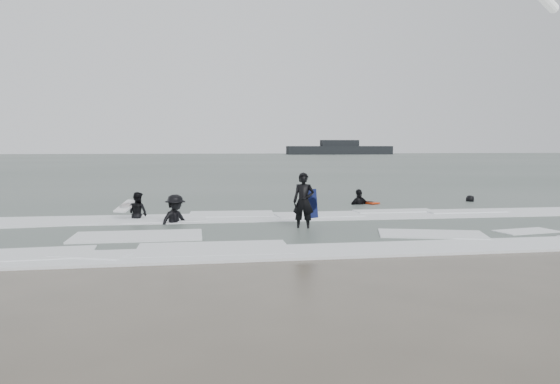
{
  "coord_description": "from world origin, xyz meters",
  "views": [
    {
      "loc": [
        -2.83,
        -14.25,
        2.78
      ],
      "look_at": [
        0.0,
        5.0,
        1.1
      ],
      "focal_mm": 35.0,
      "sensor_mm": 36.0,
      "label": 1
    }
  ],
  "objects": [
    {
      "name": "vessel_horizon",
      "position": [
        37.81,
        142.04,
        1.56
      ],
      "size": [
        30.91,
        5.52,
        4.19
      ],
      "color": "black",
      "rests_on": "ground"
    },
    {
      "name": "surfer_centre",
      "position": [
        0.5,
        3.14,
        0.0
      ],
      "size": [
        0.81,
        0.66,
        1.91
      ],
      "primitive_type": "imported",
      "rotation": [
        0.0,
        0.0,
        -0.34
      ],
      "color": "black",
      "rests_on": "ground"
    },
    {
      "name": "bodyboards",
      "position": [
        0.05,
        6.58,
        0.5
      ],
      "size": [
        11.33,
        7.55,
        1.25
      ],
      "color": "#0E1543",
      "rests_on": "ground"
    },
    {
      "name": "surfer_breaker",
      "position": [
        -3.7,
        4.93,
        0.0
      ],
      "size": [
        1.4,
        1.34,
        1.91
      ],
      "primitive_type": "imported",
      "rotation": [
        0.0,
        0.0,
        0.69
      ],
      "color": "black",
      "rests_on": "ground"
    },
    {
      "name": "surfer_right_far",
      "position": [
        10.11,
        10.39,
        0.0
      ],
      "size": [
        0.86,
        0.72,
        1.5
      ],
      "primitive_type": "imported",
      "rotation": [
        0.0,
        0.0,
        -2.75
      ],
      "color": "black",
      "rests_on": "ground"
    },
    {
      "name": "surf_foam",
      "position": [
        0.0,
        3.7,
        0.04
      ],
      "size": [
        30.03,
        9.06,
        0.09
      ],
      "color": "white",
      "rests_on": "ground"
    },
    {
      "name": "ground",
      "position": [
        0.0,
        0.0,
        0.0
      ],
      "size": [
        320.0,
        320.0,
        0.0
      ],
      "primitive_type": "plane",
      "color": "brown",
      "rests_on": "ground"
    },
    {
      "name": "surfer_wading",
      "position": [
        -5.12,
        6.26,
        0.0
      ],
      "size": [
        0.99,
        0.97,
        1.61
      ],
      "primitive_type": "imported",
      "rotation": [
        0.0,
        0.0,
        2.44
      ],
      "color": "black",
      "rests_on": "ground"
    },
    {
      "name": "surfer_right_near",
      "position": [
        4.43,
        9.95,
        0.0
      ],
      "size": [
        1.21,
        0.78,
        1.91
      ],
      "primitive_type": "imported",
      "rotation": [
        0.0,
        0.0,
        -2.84
      ],
      "color": "black",
      "rests_on": "ground"
    },
    {
      "name": "sea",
      "position": [
        0.0,
        80.0,
        0.06
      ],
      "size": [
        320.0,
        320.0,
        0.0
      ],
      "primitive_type": "plane",
      "color": "#47544C",
      "rests_on": "ground"
    }
  ]
}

